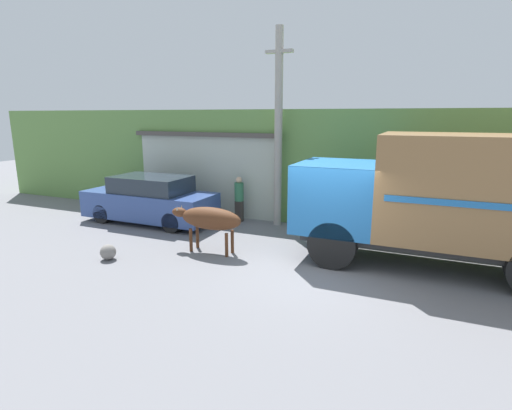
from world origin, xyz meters
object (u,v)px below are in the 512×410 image
at_px(cargo_truck, 448,197).
at_px(pedestrian_on_hill, 239,197).
at_px(brown_cow, 209,219).
at_px(utility_pole, 278,127).
at_px(parked_suv, 150,200).
at_px(roadside_rock, 108,252).

xyz_separation_m(cargo_truck, pedestrian_on_hill, (-6.54, 2.18, -0.95)).
distance_m(brown_cow, utility_pole, 4.20).
height_order(cargo_truck, brown_cow, cargo_truck).
distance_m(parked_suv, pedestrian_on_hill, 3.14).
distance_m(cargo_truck, parked_suv, 9.45).
bearing_deg(roadside_rock, utility_pole, 60.04).
height_order(cargo_truck, pedestrian_on_hill, cargo_truck).
relative_size(brown_cow, pedestrian_on_hill, 1.34).
bearing_deg(utility_pole, parked_suv, -160.59).
bearing_deg(pedestrian_on_hill, roadside_rock, 83.57).
bearing_deg(pedestrian_on_hill, cargo_truck, 171.79).
distance_m(parked_suv, utility_pole, 5.14).
distance_m(cargo_truck, utility_pole, 5.81).
height_order(brown_cow, utility_pole, utility_pole).
height_order(cargo_truck, parked_suv, cargo_truck).
relative_size(brown_cow, utility_pole, 0.33).
bearing_deg(brown_cow, utility_pole, 80.78).
xyz_separation_m(brown_cow, pedestrian_on_hill, (-0.69, 3.28, -0.06)).
xyz_separation_m(parked_suv, utility_pole, (4.22, 1.49, 2.53)).
bearing_deg(brown_cow, cargo_truck, 13.41).
height_order(utility_pole, roadside_rock, utility_pole).
relative_size(pedestrian_on_hill, utility_pole, 0.25).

